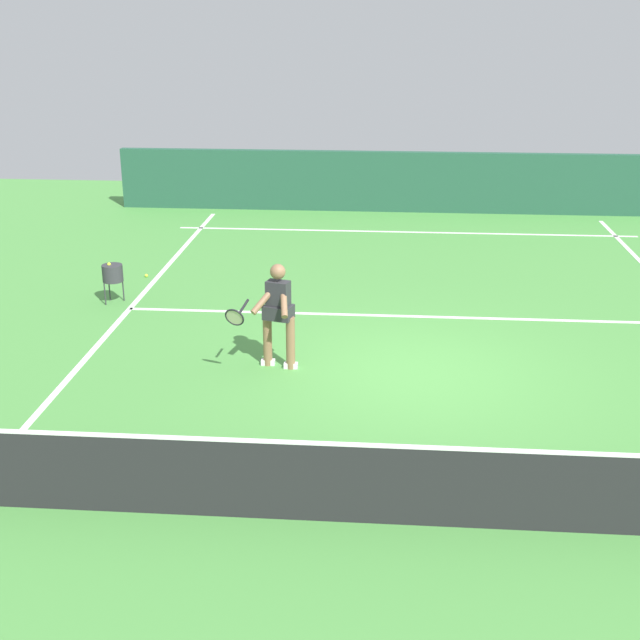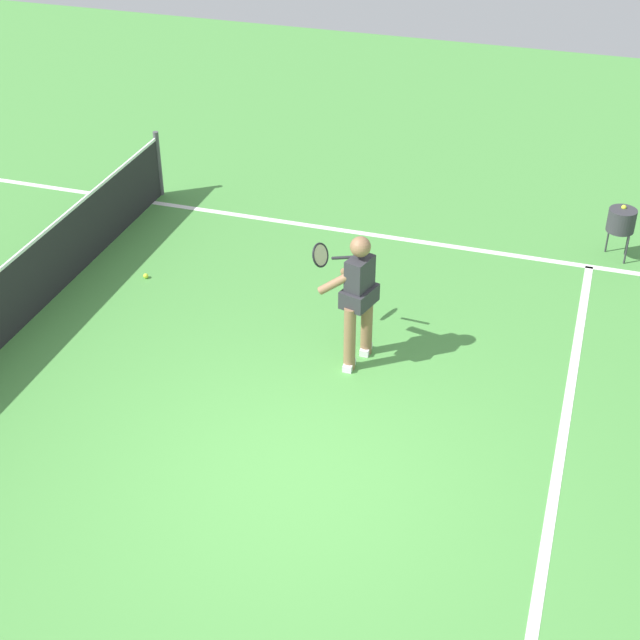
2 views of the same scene
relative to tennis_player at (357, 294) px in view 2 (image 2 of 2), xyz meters
name	(u,v)px [view 2 (image 2 of 2)]	position (x,y,z in m)	size (l,w,h in m)	color
ground_plane	(299,471)	(-1.93, 0.02, -0.85)	(27.87, 27.87, 0.00)	#4C9342
service_line_marking	(549,524)	(-1.93, -2.34, -0.84)	(9.67, 0.10, 0.01)	white
sideline_right_marking	(412,240)	(2.90, 0.02, -0.84)	(0.10, 19.44, 0.01)	white
tennis_player	(357,294)	(0.00, 0.00, 0.00)	(0.95, 0.89, 1.55)	#8C6647
tennis_ball_far	(146,276)	(0.90, 3.03, -0.81)	(0.07, 0.07, 0.07)	#D1E533
ball_hopper	(622,221)	(3.25, -2.64, -0.30)	(0.36, 0.36, 0.74)	#333338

